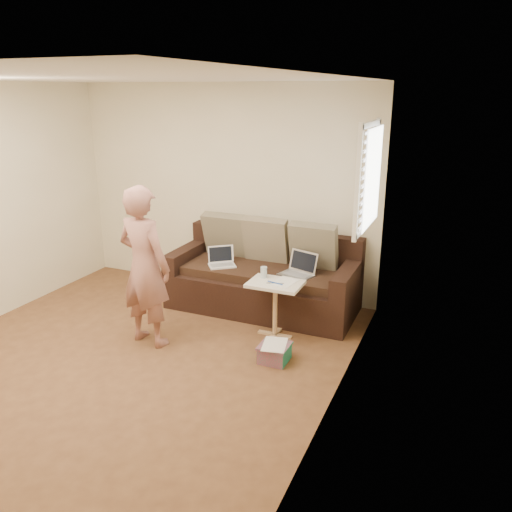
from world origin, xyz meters
name	(u,v)px	position (x,y,z in m)	size (l,w,h in m)	color
floor	(122,365)	(0.00, 0.00, 0.00)	(4.50, 4.50, 0.00)	#54341F
ceiling	(96,78)	(0.00, 0.00, 2.60)	(4.50, 4.50, 0.00)	white
wall_back	(224,190)	(0.00, 2.25, 1.30)	(4.00, 4.00, 0.00)	beige
wall_right	(332,263)	(2.00, 0.00, 1.30)	(4.50, 4.50, 0.00)	beige
window_blinds	(369,177)	(1.95, 1.50, 1.70)	(0.12, 0.88, 1.08)	white
sofa	(263,275)	(0.73, 1.77, 0.42)	(2.20, 0.95, 0.85)	black
pillow_left	(226,235)	(0.13, 2.01, 0.79)	(0.55, 0.14, 0.55)	#6F6251
pillow_mid	(266,240)	(0.68, 1.99, 0.79)	(0.55, 0.14, 0.55)	#776F55
pillow_right	(313,246)	(1.28, 1.97, 0.79)	(0.55, 0.14, 0.55)	#6F6251
laptop_silver	(296,276)	(1.18, 1.65, 0.52)	(0.36, 0.26, 0.24)	#B7BABC
laptop_white	(222,266)	(0.27, 1.62, 0.52)	(0.31, 0.22, 0.22)	white
person	(145,266)	(-0.03, 0.51, 0.83)	(0.60, 0.41, 1.66)	#9F575C
side_table	(275,309)	(1.12, 1.15, 0.30)	(0.55, 0.39, 0.61)	silver
drinking_glass	(264,272)	(0.96, 1.23, 0.67)	(0.07, 0.07, 0.12)	silver
scissors	(275,283)	(1.14, 1.11, 0.62)	(0.18, 0.10, 0.02)	silver
paper_on_table	(285,282)	(1.21, 1.20, 0.61)	(0.21, 0.30, 0.00)	white
striped_box	(275,353)	(1.32, 0.64, 0.09)	(0.28, 0.28, 0.18)	#C61D56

